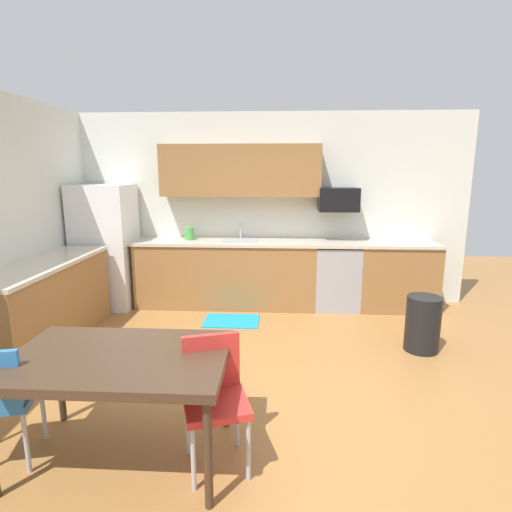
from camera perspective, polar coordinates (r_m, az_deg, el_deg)
name	(u,v)px	position (r m, az deg, el deg)	size (l,w,h in m)	color
ground_plane	(250,389)	(3.86, -0.90, -17.88)	(12.00, 12.00, 0.00)	#9E6B38
wall_back	(263,209)	(6.02, 0.91, 6.50)	(5.80, 0.10, 2.70)	silver
cabinet_run_back	(226,275)	(5.87, -4.15, -2.59)	(2.50, 0.60, 0.90)	olive
cabinet_run_back_right	(396,277)	(6.05, 18.80, -2.78)	(1.05, 0.60, 0.90)	olive
cabinet_run_left	(44,307)	(5.08, -27.22, -6.25)	(0.60, 2.00, 0.90)	olive
countertop_back	(261,242)	(5.73, 0.75, 1.89)	(4.80, 0.64, 0.04)	beige
countertop_left	(40,265)	(4.96, -27.73, -1.07)	(0.64, 2.00, 0.04)	beige
upper_cabinets_back	(240,171)	(5.79, -2.20, 11.73)	(2.20, 0.34, 0.70)	olive
refrigerator	(106,246)	(6.16, -20.01, 1.27)	(0.76, 0.70, 1.71)	white
oven_range	(336,276)	(5.88, 11.02, -2.72)	(0.60, 0.60, 0.91)	#999BA0
microwave	(338,200)	(5.81, 11.31, 7.67)	(0.54, 0.36, 0.32)	black
sink_basin	(240,245)	(5.76, -2.28, 1.53)	(0.48, 0.40, 0.14)	#A5A8AD
sink_faucet	(241,232)	(5.91, -2.13, 3.37)	(0.02, 0.02, 0.24)	#B2B5BA
dining_table	(119,363)	(2.89, -18.42, -13.91)	(1.40, 0.90, 0.75)	#422D1E
chair_near_table	(214,391)	(2.83, -5.80, -18.06)	(0.50, 0.50, 0.85)	red
trash_bin	(423,324)	(4.80, 22.06, -8.67)	(0.36, 0.36, 0.60)	black
floor_mat	(232,321)	(5.37, -3.40, -8.94)	(0.70, 0.50, 0.01)	#198CBF
kettle	(189,234)	(5.90, -9.21, 3.01)	(0.14, 0.14, 0.20)	#4CA54C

